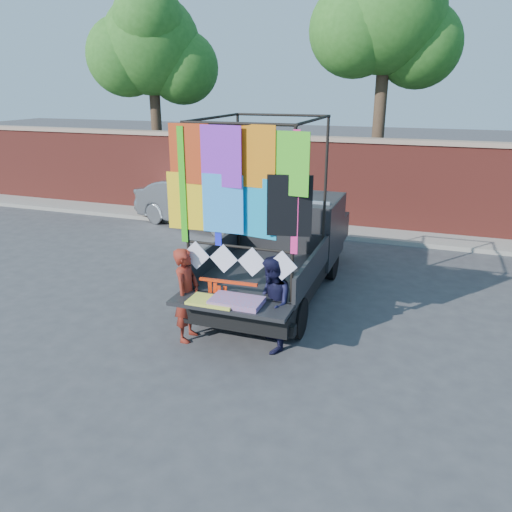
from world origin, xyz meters
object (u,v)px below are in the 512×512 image
(pickup_truck, at_px, (287,244))
(sedan, at_px, (201,203))
(woman, at_px, (187,295))
(man, at_px, (272,305))

(pickup_truck, height_order, sedan, pickup_truck)
(sedan, height_order, woman, woman)
(pickup_truck, xyz_separation_m, man, (0.55, -2.74, -0.11))
(pickup_truck, distance_m, woman, 3.00)
(pickup_truck, xyz_separation_m, woman, (-0.86, -2.87, -0.10))
(woman, height_order, man, woman)
(pickup_truck, distance_m, man, 2.80)
(woman, distance_m, man, 1.42)
(woman, xyz_separation_m, man, (1.41, 0.12, -0.01))
(pickup_truck, height_order, woman, pickup_truck)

